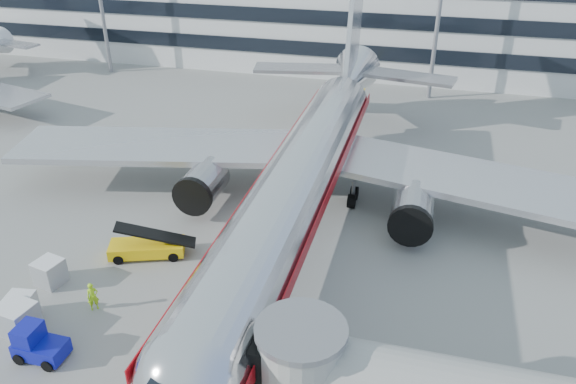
% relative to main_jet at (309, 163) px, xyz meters
% --- Properties ---
extents(ground, '(180.00, 180.00, 0.00)m').
position_rel_main_jet_xyz_m(ground, '(0.00, -11.72, -4.23)').
color(ground, gray).
rests_on(ground, ground).
extents(lead_in_line, '(0.25, 70.00, 0.01)m').
position_rel_main_jet_xyz_m(lead_in_line, '(0.00, -1.72, -4.23)').
color(lead_in_line, yellow).
rests_on(lead_in_line, ground).
extents(main_jet, '(50.95, 48.70, 16.06)m').
position_rel_main_jet_xyz_m(main_jet, '(0.00, 0.00, 0.00)').
color(main_jet, silver).
rests_on(main_jet, ground).
extents(terminal, '(150.00, 24.25, 15.60)m').
position_rel_main_jet_xyz_m(terminal, '(0.00, 46.23, 3.57)').
color(terminal, silver).
rests_on(terminal, ground).
extents(belt_loader, '(5.42, 3.44, 2.54)m').
position_rel_main_jet_xyz_m(belt_loader, '(-9.35, -8.66, -3.51)').
color(belt_loader, yellow).
rests_on(belt_loader, ground).
extents(baggage_tug, '(2.75, 1.78, 2.04)m').
position_rel_main_jet_xyz_m(baggage_tug, '(-10.54, -18.84, -3.34)').
color(baggage_tug, '#0D1298').
rests_on(baggage_tug, ground).
extents(cargo_container_left, '(1.73, 1.73, 1.62)m').
position_rel_main_jet_xyz_m(cargo_container_left, '(-13.47, -16.43, -3.42)').
color(cargo_container_left, '#B9BCC1').
rests_on(cargo_container_left, ground).
extents(cargo_container_right, '(1.87, 1.87, 1.68)m').
position_rel_main_jet_xyz_m(cargo_container_right, '(-13.91, -13.03, -3.39)').
color(cargo_container_right, '#B9BCC1').
rests_on(cargo_container_right, ground).
extents(cargo_container_front, '(2.00, 2.00, 1.85)m').
position_rel_main_jet_xyz_m(cargo_container_front, '(-12.80, -17.42, -3.30)').
color(cargo_container_front, '#B9BCC1').
rests_on(cargo_container_front, ground).
extents(ramp_worker, '(0.80, 0.77, 1.84)m').
position_rel_main_jet_xyz_m(ramp_worker, '(-9.84, -14.57, -3.31)').
color(ramp_worker, '#9EE217').
rests_on(ramp_worker, ground).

